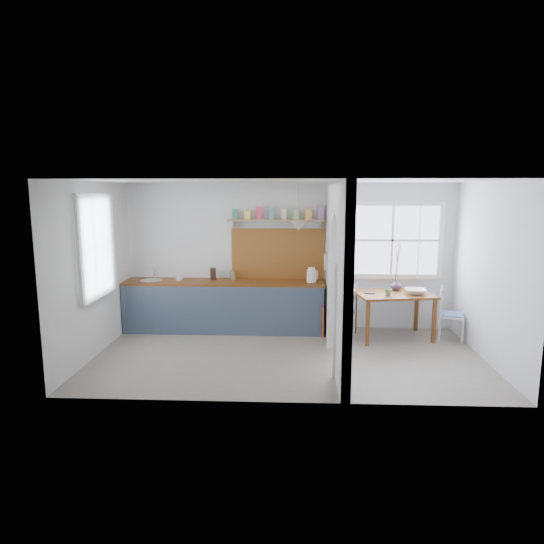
{
  "coord_description": "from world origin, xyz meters",
  "views": [
    {
      "loc": [
        0.08,
        -6.98,
        2.49
      ],
      "look_at": [
        -0.26,
        0.45,
        1.21
      ],
      "focal_mm": 32.0,
      "sensor_mm": 36.0,
      "label": 1
    }
  ],
  "objects_px": {
    "kettle": "(311,275)",
    "vase": "(396,285)",
    "chair_right": "(452,314)",
    "dining_table": "(393,316)",
    "chair_left": "(343,311)"
  },
  "relations": [
    {
      "from": "chair_right",
      "to": "kettle",
      "type": "xyz_separation_m",
      "value": [
        -2.32,
        0.3,
        0.59
      ]
    },
    {
      "from": "dining_table",
      "to": "vase",
      "type": "distance_m",
      "value": 0.54
    },
    {
      "from": "dining_table",
      "to": "kettle",
      "type": "distance_m",
      "value": 1.54
    },
    {
      "from": "dining_table",
      "to": "chair_right",
      "type": "bearing_deg",
      "value": -12.57
    },
    {
      "from": "chair_left",
      "to": "chair_right",
      "type": "relative_size",
      "value": 0.99
    },
    {
      "from": "chair_left",
      "to": "chair_right",
      "type": "distance_m",
      "value": 1.8
    },
    {
      "from": "vase",
      "to": "kettle",
      "type": "bearing_deg",
      "value": 179.15
    },
    {
      "from": "kettle",
      "to": "vase",
      "type": "height_order",
      "value": "kettle"
    },
    {
      "from": "vase",
      "to": "chair_left",
      "type": "bearing_deg",
      "value": -171.46
    },
    {
      "from": "chair_left",
      "to": "chair_right",
      "type": "bearing_deg",
      "value": 101.15
    },
    {
      "from": "dining_table",
      "to": "chair_right",
      "type": "distance_m",
      "value": 0.95
    },
    {
      "from": "chair_right",
      "to": "vase",
      "type": "distance_m",
      "value": 1.02
    },
    {
      "from": "chair_right",
      "to": "kettle",
      "type": "distance_m",
      "value": 2.42
    },
    {
      "from": "chair_left",
      "to": "dining_table",
      "type": "bearing_deg",
      "value": 99.54
    },
    {
      "from": "dining_table",
      "to": "vase",
      "type": "bearing_deg",
      "value": 63.13
    }
  ]
}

